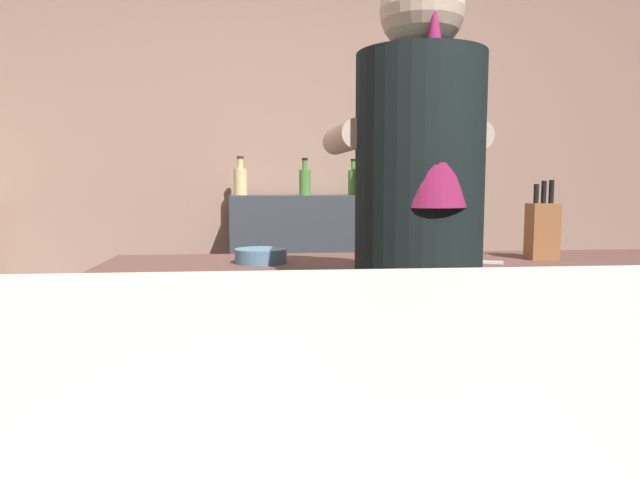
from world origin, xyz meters
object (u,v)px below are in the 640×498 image
at_px(chefs_knife, 467,262).
at_px(bottle_olive_oil, 305,181).
at_px(knife_block, 542,230).
at_px(mixing_bowl, 261,256).
at_px(bartender, 419,247).
at_px(bottle_vinegar, 241,180).
at_px(bottle_hot_sauce, 353,181).
at_px(bottle_soy, 361,180).

relative_size(chefs_knife, bottle_olive_oil, 1.18).
bearing_deg(knife_block, mixing_bowl, -179.70).
height_order(bartender, chefs_knife, bartender).
bearing_deg(knife_block, bottle_olive_oil, 121.52).
bearing_deg(bottle_vinegar, mixing_bowl, -85.48).
distance_m(chefs_knife, bottle_olive_oil, 1.42).
bearing_deg(chefs_knife, bottle_vinegar, 136.81).
bearing_deg(mixing_bowl, chefs_knife, -5.47).
distance_m(mixing_bowl, bottle_hot_sauce, 1.50).
relative_size(mixing_bowl, bottle_olive_oil, 0.87).
bearing_deg(bottle_hot_sauce, mixing_bowl, -111.16).
relative_size(chefs_knife, bottle_soy, 1.10).
height_order(bartender, mixing_bowl, bartender).
relative_size(knife_block, bottle_vinegar, 1.29).
relative_size(knife_block, bottle_olive_oil, 1.39).
bearing_deg(knife_block, chefs_knife, -166.52).
bearing_deg(bartender, chefs_knife, -37.55).
height_order(knife_block, chefs_knife, knife_block).
height_order(bartender, bottle_olive_oil, bartender).
bearing_deg(bartender, bottle_olive_oil, 2.89).
bearing_deg(bottle_vinegar, chefs_knife, -61.08).
height_order(mixing_bowl, bottle_vinegar, bottle_vinegar).
relative_size(mixing_bowl, bottle_hot_sauce, 0.86).
relative_size(mixing_bowl, bottle_vinegar, 0.81).
height_order(knife_block, mixing_bowl, knife_block).
xyz_separation_m(bartender, bottle_hot_sauce, (0.11, 1.86, 0.19)).
bearing_deg(chefs_knife, bottle_olive_oil, 127.12).
height_order(chefs_knife, bottle_vinegar, bottle_vinegar).
bearing_deg(bottle_soy, chefs_knife, -84.27).
height_order(mixing_bowl, chefs_knife, mixing_bowl).
xyz_separation_m(chefs_knife, bottle_soy, (-0.14, 1.37, 0.29)).
height_order(mixing_bowl, bottle_soy, bottle_soy).
relative_size(bottle_olive_oil, bottle_vinegar, 0.93).
distance_m(bartender, knife_block, 0.75).
height_order(knife_block, bottle_olive_oil, bottle_olive_oil).
bearing_deg(chefs_knife, knife_block, 31.37).
relative_size(knife_block, bottle_hot_sauce, 1.38).
bearing_deg(bartender, bottle_hot_sauce, -6.49).
bearing_deg(mixing_bowl, bottle_soy, 66.59).
relative_size(chefs_knife, bottle_vinegar, 1.09).
bearing_deg(knife_block, bottle_vinegar, 128.56).
xyz_separation_m(bottle_olive_oil, bottle_soy, (0.32, 0.06, 0.01)).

